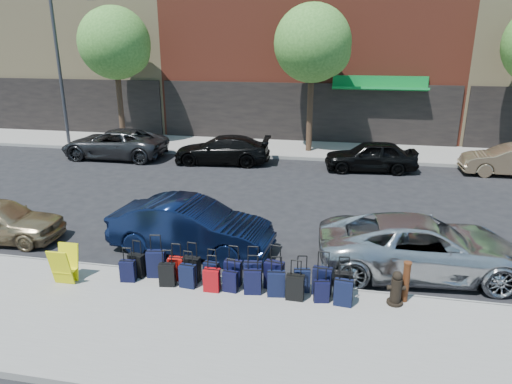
% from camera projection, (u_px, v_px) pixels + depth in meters
% --- Properties ---
extents(ground, '(120.00, 120.00, 0.00)m').
position_uv_depth(ground, '(269.00, 217.00, 15.31)').
color(ground, black).
rests_on(ground, ground).
extents(sidewalk_near, '(60.00, 4.00, 0.15)m').
position_uv_depth(sidewalk_near, '(215.00, 330.00, 9.23)').
color(sidewalk_near, gray).
rests_on(sidewalk_near, ground).
extents(sidewalk_far, '(60.00, 4.00, 0.15)m').
position_uv_depth(sidewalk_far, '(300.00, 149.00, 24.59)').
color(sidewalk_far, gray).
rests_on(sidewalk_far, ground).
extents(curb_near, '(60.00, 0.08, 0.15)m').
position_uv_depth(curb_near, '(238.00, 281.00, 11.11)').
color(curb_near, gray).
rests_on(curb_near, ground).
extents(curb_far, '(60.00, 0.08, 0.15)m').
position_uv_depth(curb_far, '(296.00, 158.00, 22.71)').
color(curb_far, gray).
rests_on(curb_far, ground).
extents(building_left, '(15.00, 12.12, 16.00)m').
position_uv_depth(building_left, '(91.00, 6.00, 32.48)').
color(building_left, tan).
rests_on(building_left, ground).
extents(tree_left, '(3.80, 3.80, 7.27)m').
position_uv_depth(tree_left, '(117.00, 45.00, 24.26)').
color(tree_left, black).
rests_on(tree_left, sidewalk_far).
extents(tree_center, '(3.80, 3.80, 7.27)m').
position_uv_depth(tree_center, '(315.00, 46.00, 22.33)').
color(tree_center, black).
rests_on(tree_center, sidewalk_far).
extents(streetlight, '(2.59, 0.18, 8.00)m').
position_uv_depth(streetlight, '(62.00, 60.00, 24.38)').
color(streetlight, '#333338').
rests_on(streetlight, sidewalk_far).
extents(suitcase_front_0, '(0.41, 0.27, 0.93)m').
position_uv_depth(suitcase_front_0, '(137.00, 265.00, 11.11)').
color(suitcase_front_0, black).
rests_on(suitcase_front_0, sidewalk_near).
extents(suitcase_front_1, '(0.48, 0.32, 1.07)m').
position_uv_depth(suitcase_front_1, '(156.00, 264.00, 11.09)').
color(suitcase_front_1, black).
rests_on(suitcase_front_1, sidewalk_near).
extents(suitcase_front_2, '(0.38, 0.22, 0.92)m').
position_uv_depth(suitcase_front_2, '(176.00, 268.00, 10.96)').
color(suitcase_front_2, '#9F0F0A').
rests_on(suitcase_front_2, sidewalk_near).
extents(suitcase_front_3, '(0.43, 0.27, 0.97)m').
position_uv_depth(suitcase_front_3, '(192.00, 269.00, 10.90)').
color(suitcase_front_3, black).
rests_on(suitcase_front_3, sidewalk_near).
extents(suitcase_front_4, '(0.37, 0.24, 0.85)m').
position_uv_depth(suitcase_front_4, '(211.00, 272.00, 10.81)').
color(suitcase_front_4, black).
rests_on(suitcase_front_4, sidewalk_near).
extents(suitcase_front_5, '(0.42, 0.25, 0.97)m').
position_uv_depth(suitcase_front_5, '(233.00, 273.00, 10.73)').
color(suitcase_front_5, black).
rests_on(suitcase_front_5, sidewalk_near).
extents(suitcase_front_6, '(0.44, 0.27, 1.01)m').
position_uv_depth(suitcase_front_6, '(253.00, 274.00, 10.62)').
color(suitcase_front_6, black).
rests_on(suitcase_front_6, sidewalk_near).
extents(suitcase_front_7, '(0.48, 0.32, 1.06)m').
position_uv_depth(suitcase_front_7, '(274.00, 275.00, 10.56)').
color(suitcase_front_7, black).
rests_on(suitcase_front_7, sidewalk_near).
extents(suitcase_front_8, '(0.39, 0.26, 0.88)m').
position_uv_depth(suitcase_front_8, '(302.00, 280.00, 10.44)').
color(suitcase_front_8, black).
rests_on(suitcase_front_8, sidewalk_near).
extents(suitcase_front_9, '(0.44, 0.27, 1.03)m').
position_uv_depth(suitcase_front_9, '(322.00, 281.00, 10.32)').
color(suitcase_front_9, black).
rests_on(suitcase_front_9, sidewalk_near).
extents(suitcase_front_10, '(0.40, 0.23, 0.96)m').
position_uv_depth(suitcase_front_10, '(343.00, 284.00, 10.22)').
color(suitcase_front_10, black).
rests_on(suitcase_front_10, sidewalk_near).
extents(suitcase_back_0, '(0.38, 0.25, 0.85)m').
position_uv_depth(suitcase_back_0, '(128.00, 271.00, 10.89)').
color(suitcase_back_0, black).
rests_on(suitcase_back_0, sidewalk_near).
extents(suitcase_back_2, '(0.40, 0.27, 0.89)m').
position_uv_depth(suitcase_back_2, '(167.00, 275.00, 10.69)').
color(suitcase_back_2, black).
rests_on(suitcase_back_2, sidewalk_near).
extents(suitcase_back_3, '(0.39, 0.25, 0.89)m').
position_uv_depth(suitcase_back_3, '(188.00, 276.00, 10.63)').
color(suitcase_back_3, black).
rests_on(suitcase_back_3, sidewalk_near).
extents(suitcase_back_4, '(0.37, 0.21, 0.87)m').
position_uv_depth(suitcase_back_4, '(212.00, 280.00, 10.46)').
color(suitcase_back_4, '#9E0A0F').
rests_on(suitcase_back_4, sidewalk_near).
extents(suitcase_back_5, '(0.35, 0.23, 0.80)m').
position_uv_depth(suitcase_back_5, '(230.00, 281.00, 10.45)').
color(suitcase_back_5, black).
rests_on(suitcase_back_5, sidewalk_near).
extents(suitcase_back_6, '(0.42, 0.28, 0.92)m').
position_uv_depth(suitcase_back_6, '(253.00, 282.00, 10.36)').
color(suitcase_back_6, black).
rests_on(suitcase_back_6, sidewalk_near).
extents(suitcase_back_7, '(0.42, 0.28, 0.94)m').
position_uv_depth(suitcase_back_7, '(276.00, 284.00, 10.26)').
color(suitcase_back_7, black).
rests_on(suitcase_back_7, sidewalk_near).
extents(suitcase_back_8, '(0.40, 0.24, 0.94)m').
position_uv_depth(suitcase_back_8, '(295.00, 287.00, 10.11)').
color(suitcase_back_8, black).
rests_on(suitcase_back_8, sidewalk_near).
extents(suitcase_back_9, '(0.36, 0.25, 0.80)m').
position_uv_depth(suitcase_back_9, '(321.00, 291.00, 10.03)').
color(suitcase_back_9, black).
rests_on(suitcase_back_9, sidewalk_near).
extents(suitcase_back_10, '(0.41, 0.26, 0.94)m').
position_uv_depth(suitcase_back_10, '(343.00, 293.00, 9.90)').
color(suitcase_back_10, black).
rests_on(suitcase_back_10, sidewalk_near).
extents(fire_hydrant, '(0.40, 0.35, 0.79)m').
position_uv_depth(fire_hydrant, '(396.00, 289.00, 9.91)').
color(fire_hydrant, black).
rests_on(fire_hydrant, sidewalk_near).
extents(bollard, '(0.17, 0.17, 0.95)m').
position_uv_depth(bollard, '(406.00, 281.00, 9.98)').
color(bollard, '#38190C').
rests_on(bollard, sidewalk_near).
extents(display_rack, '(0.52, 0.57, 0.91)m').
position_uv_depth(display_rack, '(65.00, 265.00, 10.78)').
color(display_rack, yellow).
rests_on(display_rack, sidewalk_near).
extents(car_near_1, '(4.64, 1.98, 1.49)m').
position_uv_depth(car_near_1, '(191.00, 227.00, 12.63)').
color(car_near_1, '#0B1532').
rests_on(car_near_1, ground).
extents(car_near_2, '(5.39, 2.86, 1.44)m').
position_uv_depth(car_near_2, '(423.00, 246.00, 11.47)').
color(car_near_2, silver).
rests_on(car_near_2, ground).
extents(car_far_0, '(5.25, 2.46, 1.45)m').
position_uv_depth(car_far_0, '(115.00, 144.00, 22.89)').
color(car_far_0, '#333335').
rests_on(car_far_0, ground).
extents(car_far_1, '(4.73, 2.23, 1.33)m').
position_uv_depth(car_far_1, '(222.00, 150.00, 21.87)').
color(car_far_1, black).
rests_on(car_far_1, ground).
extents(car_far_2, '(4.22, 2.02, 1.39)m').
position_uv_depth(car_far_2, '(371.00, 156.00, 20.58)').
color(car_far_2, black).
rests_on(car_far_2, ground).
extents(car_far_3, '(4.11, 1.46, 1.35)m').
position_uv_depth(car_far_3, '(511.00, 160.00, 19.91)').
color(car_far_3, tan).
rests_on(car_far_3, ground).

